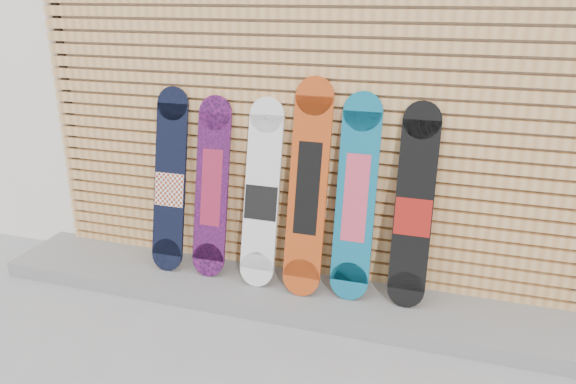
% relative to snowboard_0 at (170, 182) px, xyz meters
% --- Properties ---
extents(ground, '(80.00, 80.00, 0.00)m').
position_rel_snowboard_0_xyz_m(ground, '(1.14, -0.77, -0.82)').
color(ground, gray).
rests_on(ground, ground).
extents(building, '(12.00, 5.00, 3.60)m').
position_rel_snowboard_0_xyz_m(building, '(1.64, 2.73, 0.98)').
color(building, white).
rests_on(building, ground).
extents(concrete_step, '(4.60, 0.70, 0.12)m').
position_rel_snowboard_0_xyz_m(concrete_step, '(0.99, -0.09, -0.76)').
color(concrete_step, slate).
rests_on(concrete_step, ground).
extents(slat_wall, '(4.26, 0.08, 2.29)m').
position_rel_snowboard_0_xyz_m(slat_wall, '(0.99, 0.20, 0.39)').
color(slat_wall, tan).
rests_on(slat_wall, ground).
extents(snowboard_0, '(0.26, 0.34, 1.42)m').
position_rel_snowboard_0_xyz_m(snowboard_0, '(0.00, 0.00, 0.00)').
color(snowboard_0, black).
rests_on(snowboard_0, concrete_step).
extents(snowboard_1, '(0.27, 0.32, 1.38)m').
position_rel_snowboard_0_xyz_m(snowboard_1, '(0.35, 0.01, -0.01)').
color(snowboard_1, black).
rests_on(snowboard_1, concrete_step).
extents(snowboard_2, '(0.27, 0.36, 1.39)m').
position_rel_snowboard_0_xyz_m(snowboard_2, '(0.77, -0.01, -0.02)').
color(snowboard_2, silver).
rests_on(snowboard_2, concrete_step).
extents(snowboard_3, '(0.28, 0.39, 1.55)m').
position_rel_snowboard_0_xyz_m(snowboard_3, '(1.13, -0.02, 0.07)').
color(snowboard_3, '#B43F13').
rests_on(snowboard_3, concrete_step).
extents(snowboard_4, '(0.28, 0.33, 1.46)m').
position_rel_snowboard_0_xyz_m(snowboard_4, '(1.47, 0.01, 0.03)').
color(snowboard_4, '#0D607F').
rests_on(snowboard_4, concrete_step).
extents(snowboard_5, '(0.26, 0.31, 1.42)m').
position_rel_snowboard_0_xyz_m(snowboard_5, '(1.87, 0.01, -0.00)').
color(snowboard_5, black).
rests_on(snowboard_5, concrete_step).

